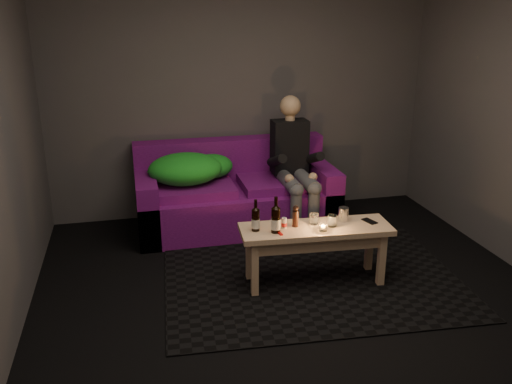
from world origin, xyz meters
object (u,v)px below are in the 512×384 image
(person, at_px, (294,162))
(coffee_table, at_px, (315,237))
(sofa, at_px, (235,197))
(steel_cup, at_px, (343,214))
(beer_bottle_b, at_px, (276,219))
(beer_bottle_a, at_px, (256,219))

(person, distance_m, coffee_table, 1.24)
(sofa, xyz_separation_m, coffee_table, (0.38, -1.35, 0.10))
(steel_cup, bearing_deg, sofa, 116.51)
(sofa, distance_m, beer_bottle_b, 1.42)
(sofa, relative_size, steel_cup, 17.46)
(coffee_table, distance_m, beer_bottle_b, 0.39)
(coffee_table, bearing_deg, sofa, 105.86)
(person, xyz_separation_m, beer_bottle_b, (-0.52, -1.23, -0.08))
(coffee_table, height_order, steel_cup, steel_cup)
(person, height_order, beer_bottle_b, person)
(person, bearing_deg, beer_bottle_a, -119.84)
(beer_bottle_a, height_order, steel_cup, beer_bottle_a)
(person, height_order, beer_bottle_a, person)
(person, bearing_deg, sofa, 164.11)
(sofa, bearing_deg, coffee_table, -74.14)
(beer_bottle_a, bearing_deg, person, 60.16)
(coffee_table, bearing_deg, person, 81.39)
(person, bearing_deg, beer_bottle_b, -113.05)
(person, xyz_separation_m, beer_bottle_a, (-0.66, -1.16, -0.10))
(sofa, relative_size, person, 1.50)
(person, distance_m, beer_bottle_a, 1.34)
(beer_bottle_a, xyz_separation_m, beer_bottle_b, (0.14, -0.07, 0.01))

